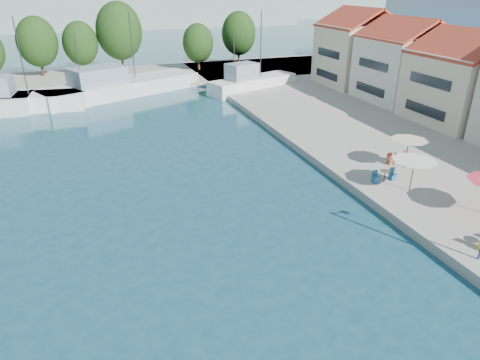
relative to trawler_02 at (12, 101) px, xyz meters
name	(u,v)px	position (x,y,z in m)	size (l,w,h in m)	color
quay_right	(465,135)	(39.91, -24.08, -0.77)	(32.00, 92.00, 0.60)	#9A958B
quay_far	(100,80)	(9.91, 12.92, -0.77)	(90.00, 16.00, 0.60)	#9A958B
hill_west	(5,1)	(-12.09, 105.92, 6.93)	(180.00, 40.00, 16.00)	#8E9B90
hill_east	(208,2)	(57.91, 125.92, 4.93)	(140.00, 40.00, 12.00)	#8E9B90
building_04	(467,75)	(41.91, -21.08, 3.95)	(9.00, 8.80, 9.20)	beige
building_05	(404,58)	(41.91, -12.08, 4.19)	(8.40, 8.80, 9.70)	silver
building_06	(358,46)	(41.91, -3.08, 4.43)	(9.00, 8.80, 10.20)	beige
trawler_02	(12,101)	(0.00, 0.00, 0.00)	(15.04, 5.43, 10.20)	white
trawler_03	(118,87)	(11.69, 3.52, 0.00)	(20.80, 13.24, 10.20)	silver
trawler_04	(251,83)	(28.18, -0.21, 0.00)	(12.92, 7.35, 10.20)	white
tree_04	(37,42)	(2.28, 16.91, 4.30)	(5.59, 5.59, 8.27)	#3F2B19
tree_05	(80,43)	(8.00, 17.19, 3.82)	(5.03, 5.03, 7.44)	#3F2B19
tree_06	(119,31)	(13.74, 17.51, 5.32)	(6.77, 6.77, 10.02)	#3F2B19
tree_07	(198,43)	(24.93, 14.05, 3.51)	(4.66, 4.66, 6.90)	#3F2B19
tree_08	(239,33)	(32.81, 17.69, 4.31)	(5.59, 5.59, 8.28)	#3F2B19
umbrella_white	(414,164)	(26.94, -32.27, 1.41)	(2.85, 2.85, 2.13)	black
umbrella_cream	(408,143)	(29.16, -29.02, 1.45)	(2.69, 2.69, 2.17)	black
cafe_table_02	(384,177)	(26.32, -30.45, -0.18)	(1.82, 0.70, 0.76)	black
cafe_table_03	(398,159)	(29.33, -28.07, -0.18)	(1.82, 0.70, 0.76)	black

